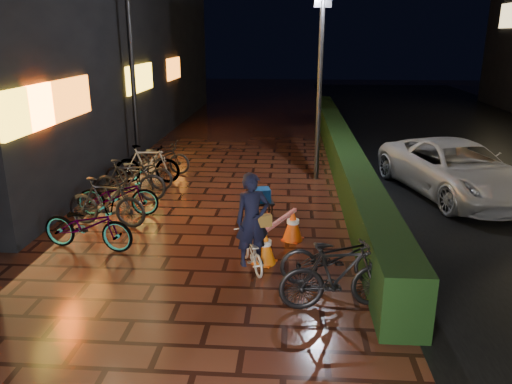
# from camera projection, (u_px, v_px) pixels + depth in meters

# --- Properties ---
(ground) EXTENTS (80.00, 80.00, 0.00)m
(ground) POSITION_uv_depth(u_px,v_px,m) (192.00, 271.00, 8.87)
(ground) COLOR #381911
(ground) RESTS_ON ground
(hedge) EXTENTS (0.70, 20.00, 1.00)m
(hedge) POSITION_uv_depth(u_px,v_px,m) (340.00, 148.00, 16.10)
(hedge) COLOR black
(hedge) RESTS_ON ground
(van) EXTENTS (3.57, 5.43, 1.39)m
(van) POSITION_uv_depth(u_px,v_px,m) (456.00, 169.00, 12.85)
(van) COLOR silver
(van) RESTS_ON ground
(storefront_block) EXTENTS (12.09, 22.00, 9.00)m
(storefront_block) POSITION_uv_depth(u_px,v_px,m) (1.00, 21.00, 19.09)
(storefront_block) COLOR black
(storefront_block) RESTS_ON ground
(lamp_post_hedge) EXTENTS (0.48, 0.21, 5.02)m
(lamp_post_hedge) POSITION_uv_depth(u_px,v_px,m) (320.00, 82.00, 13.67)
(lamp_post_hedge) COLOR black
(lamp_post_hedge) RESTS_ON ground
(lamp_post_sf) EXTENTS (0.53, 0.15, 5.50)m
(lamp_post_sf) POSITION_uv_depth(u_px,v_px,m) (132.00, 69.00, 15.05)
(lamp_post_sf) COLOR black
(lamp_post_sf) RESTS_ON ground
(cyclist) EXTENTS (0.87, 1.31, 1.78)m
(cyclist) POSITION_uv_depth(u_px,v_px,m) (252.00, 234.00, 8.75)
(cyclist) COLOR silver
(cyclist) RESTS_ON ground
(traffic_barrier) EXTENTS (0.99, 1.59, 0.66)m
(traffic_barrier) POSITION_uv_depth(u_px,v_px,m) (280.00, 235.00, 9.59)
(traffic_barrier) COLOR orange
(traffic_barrier) RESTS_ON ground
(cart_assembly) EXTENTS (0.65, 0.69, 1.05)m
(cart_assembly) POSITION_uv_depth(u_px,v_px,m) (260.00, 197.00, 11.16)
(cart_assembly) COLOR black
(cart_assembly) RESTS_ON ground
(parked_bikes_storefront) EXTENTS (2.10, 6.45, 1.09)m
(parked_bikes_storefront) POSITION_uv_depth(u_px,v_px,m) (130.00, 182.00, 12.36)
(parked_bikes_storefront) COLOR black
(parked_bikes_storefront) RESTS_ON ground
(parked_bikes_hedge) EXTENTS (1.94, 1.61, 1.09)m
(parked_bikes_hedge) POSITION_uv_depth(u_px,v_px,m) (337.00, 265.00, 7.92)
(parked_bikes_hedge) COLOR black
(parked_bikes_hedge) RESTS_ON ground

